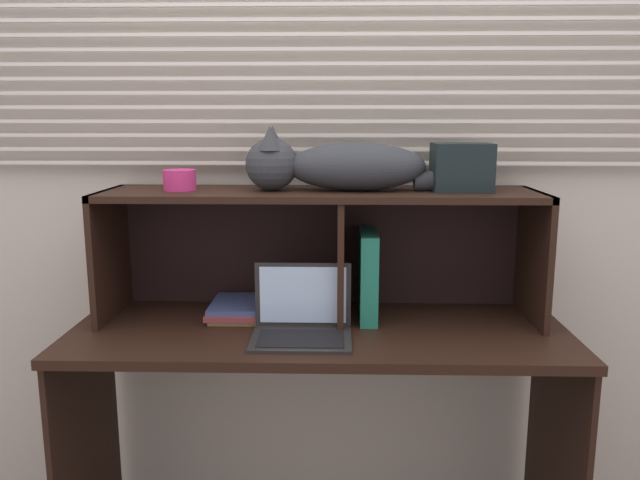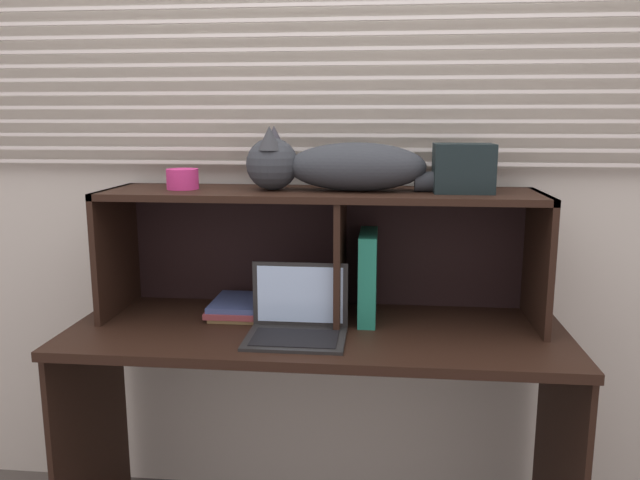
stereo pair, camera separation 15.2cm
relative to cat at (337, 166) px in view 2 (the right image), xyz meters
name	(u,v)px [view 2 (the right image)]	position (x,y,z in m)	size (l,w,h in m)	color
back_panel_with_blinds	(326,165)	(-0.05, 0.22, -0.01)	(4.40, 0.08, 2.50)	beige
desk	(316,370)	(-0.05, -0.11, -0.65)	(1.57, 0.59, 0.77)	black
hutch_shelf_unit	(323,227)	(-0.05, 0.03, -0.20)	(1.42, 0.35, 0.43)	black
cat	(337,166)	(0.00, 0.00, 0.00)	(0.79, 0.18, 0.21)	#2E3338
laptop	(297,322)	(-0.10, -0.19, -0.46)	(0.30, 0.22, 0.21)	black
binder_upright	(368,276)	(0.11, 0.00, -0.36)	(0.06, 0.24, 0.29)	#1E7961
book_stack	(241,307)	(-0.32, 0.00, -0.48)	(0.20, 0.24, 0.05)	tan
small_basket	(183,179)	(-0.51, 0.00, -0.05)	(0.10, 0.10, 0.07)	#C82F79
storage_box	(463,168)	(0.40, 0.00, 0.00)	(0.18, 0.15, 0.15)	black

